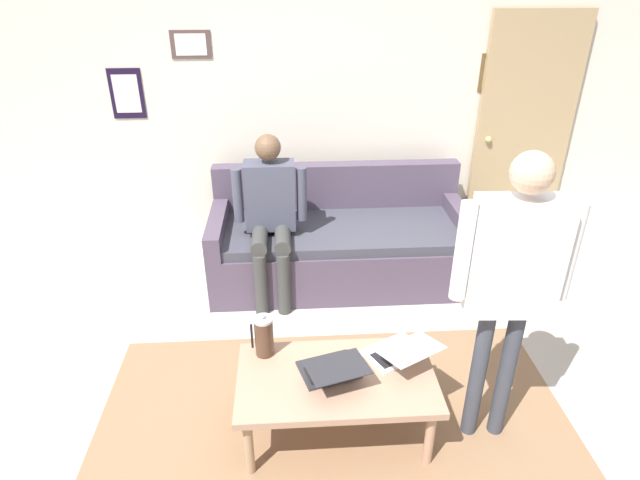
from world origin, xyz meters
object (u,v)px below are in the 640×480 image
laptop_center (400,351)px  person_standing (512,271)px  couch (339,243)px  laptop_left (332,369)px  coffee_table (336,382)px  french_press (264,336)px  person_seated (270,210)px  interior_door (522,137)px

laptop_center → person_standing: size_ratio=0.28×
laptop_center → person_standing: bearing=160.0°
couch → laptop_left: couch is taller
coffee_table → laptop_left: size_ratio=2.52×
french_press → person_seated: person_seated is taller
interior_door → coffee_table: size_ratio=1.93×
laptop_center → french_press: 0.76m
couch → laptop_left: bearing=83.0°
person_seated → laptop_center: bearing=118.7°
interior_door → laptop_left: interior_door is taller
person_seated → french_press: bearing=89.1°
interior_door → french_press: interior_door is taller
french_press → person_seated: 1.26m
laptop_center → person_seated: size_ratio=0.36×
interior_door → laptop_center: bearing=55.0°
interior_door → coffee_table: bearing=50.4°
couch → laptop_left: 1.69m
laptop_left → laptop_center: bearing=-163.3°
couch → person_seated: 0.73m
couch → coffee_table: size_ratio=1.94×
laptop_center → person_seated: (0.73, -1.33, 0.27)m
laptop_left → person_standing: size_ratio=0.25×
couch → person_standing: 2.00m
french_press → laptop_center: bearing=173.3°
laptop_left → person_standing: (-0.86, 0.05, 0.61)m
couch → laptop_left: (0.21, 1.68, 0.15)m
french_press → person_standing: person_standing is taller
french_press → coffee_table: bearing=151.3°
coffee_table → person_seated: bearing=-75.9°
person_standing → coffee_table: bearing=-3.2°
couch → coffee_table: couch is taller
couch → laptop_center: (-0.18, 1.56, 0.15)m
person_standing → person_seated: (1.20, -1.50, -0.33)m
laptop_center → person_standing: (-0.47, 0.17, 0.61)m
person_standing → french_press: bearing=-12.0°
person_standing → person_seated: person_standing is taller
coffee_table → french_press: french_press is taller
laptop_center → french_press: size_ratio=1.71×
interior_door → french_press: bearing=42.0°
interior_door → laptop_left: size_ratio=4.86×
coffee_table → french_press: 0.47m
interior_door → couch: 1.85m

